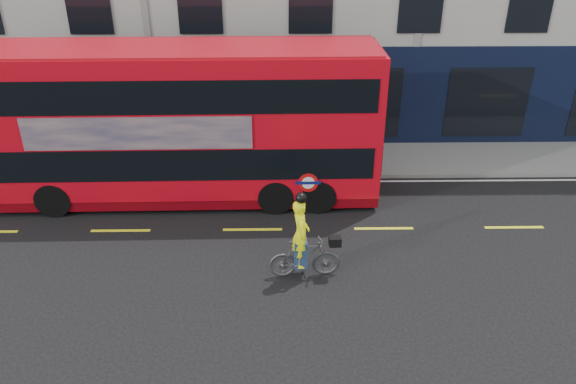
{
  "coord_description": "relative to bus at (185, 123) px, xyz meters",
  "views": [
    {
      "loc": [
        4.85,
        -13.06,
        8.94
      ],
      "look_at": [
        5.08,
        1.63,
        1.22
      ],
      "focal_mm": 35.0,
      "sensor_mm": 36.0,
      "label": 1
    }
  ],
  "objects": [
    {
      "name": "lane_dashes",
      "position": [
        -1.82,
        -2.3,
        -2.57
      ],
      "size": [
        58.0,
        0.12,
        0.01
      ],
      "primitive_type": null,
      "color": "yellow",
      "rests_on": "ground"
    },
    {
      "name": "kerb",
      "position": [
        -1.82,
        1.2,
        -2.51
      ],
      "size": [
        60.0,
        0.12,
        0.13
      ],
      "primitive_type": "cube",
      "color": "slate",
      "rests_on": "ground"
    },
    {
      "name": "cyclist",
      "position": [
        3.62,
        -4.65,
        -1.73
      ],
      "size": [
        1.91,
        0.71,
        2.5
      ],
      "rotation": [
        0.0,
        0.0,
        0.06
      ],
      "color": "#4B4D50",
      "rests_on": "ground"
    },
    {
      "name": "pavement",
      "position": [
        -1.82,
        2.7,
        -2.51
      ],
      "size": [
        60.0,
        3.0,
        0.12
      ],
      "primitive_type": "cube",
      "color": "gray",
      "rests_on": "ground"
    },
    {
      "name": "road_edge_line",
      "position": [
        -1.82,
        0.9,
        -2.57
      ],
      "size": [
        58.0,
        0.1,
        0.01
      ],
      "primitive_type": "cube",
      "color": "silver",
      "rests_on": "ground"
    },
    {
      "name": "ground",
      "position": [
        -1.82,
        -3.8,
        -2.57
      ],
      "size": [
        120.0,
        120.0,
        0.0
      ],
      "primitive_type": "plane",
      "color": "black",
      "rests_on": "ground"
    },
    {
      "name": "bus",
      "position": [
        0.0,
        0.0,
        0.0
      ],
      "size": [
        12.47,
        3.0,
        5.01
      ],
      "rotation": [
        0.0,
        0.0,
        0.01
      ],
      "color": "red",
      "rests_on": "ground"
    }
  ]
}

